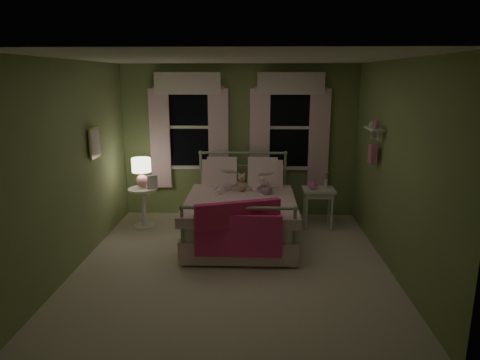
{
  "coord_description": "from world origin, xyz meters",
  "views": [
    {
      "loc": [
        0.28,
        -5.18,
        2.4
      ],
      "look_at": [
        0.07,
        0.55,
        1.0
      ],
      "focal_mm": 32.0,
      "sensor_mm": 36.0,
      "label": 1
    }
  ],
  "objects_px": {
    "child_left": "(224,169)",
    "nightstand_right": "(319,195)",
    "nightstand_left": "(143,202)",
    "child_right": "(260,171)",
    "teddy_bear": "(241,184)",
    "table_lamp": "(141,170)",
    "bed": "(241,214)"
  },
  "relations": [
    {
      "from": "child_right",
      "to": "table_lamp",
      "type": "relative_size",
      "value": 1.65
    },
    {
      "from": "nightstand_left",
      "to": "nightstand_right",
      "type": "height_order",
      "value": "same"
    },
    {
      "from": "table_lamp",
      "to": "nightstand_right",
      "type": "relative_size",
      "value": 0.73
    },
    {
      "from": "child_right",
      "to": "nightstand_right",
      "type": "height_order",
      "value": "child_right"
    },
    {
      "from": "bed",
      "to": "child_left",
      "type": "distance_m",
      "value": 0.78
    },
    {
      "from": "child_left",
      "to": "teddy_bear",
      "type": "distance_m",
      "value": 0.37
    },
    {
      "from": "nightstand_left",
      "to": "nightstand_right",
      "type": "relative_size",
      "value": 1.02
    },
    {
      "from": "nightstand_left",
      "to": "nightstand_right",
      "type": "xyz_separation_m",
      "value": [
        2.82,
        0.08,
        0.13
      ]
    },
    {
      "from": "teddy_bear",
      "to": "table_lamp",
      "type": "distance_m",
      "value": 1.62
    },
    {
      "from": "child_right",
      "to": "nightstand_left",
      "type": "distance_m",
      "value": 1.95
    },
    {
      "from": "table_lamp",
      "to": "nightstand_right",
      "type": "xyz_separation_m",
      "value": [
        2.82,
        0.08,
        -0.4
      ]
    },
    {
      "from": "bed",
      "to": "table_lamp",
      "type": "bearing_deg",
      "value": 163.46
    },
    {
      "from": "teddy_bear",
      "to": "child_right",
      "type": "bearing_deg",
      "value": 29.5
    },
    {
      "from": "bed",
      "to": "table_lamp",
      "type": "height_order",
      "value": "bed"
    },
    {
      "from": "bed",
      "to": "child_left",
      "type": "xyz_separation_m",
      "value": [
        -0.28,
        0.42,
        0.6
      ]
    },
    {
      "from": "child_left",
      "to": "nightstand_right",
      "type": "height_order",
      "value": "child_left"
    },
    {
      "from": "child_right",
      "to": "table_lamp",
      "type": "xyz_separation_m",
      "value": [
        -1.87,
        0.05,
        -0.0
      ]
    },
    {
      "from": "nightstand_left",
      "to": "nightstand_right",
      "type": "distance_m",
      "value": 2.83
    },
    {
      "from": "child_left",
      "to": "table_lamp",
      "type": "distance_m",
      "value": 1.32
    },
    {
      "from": "child_left",
      "to": "bed",
      "type": "bearing_deg",
      "value": 139.29
    },
    {
      "from": "child_right",
      "to": "teddy_bear",
      "type": "distance_m",
      "value": 0.36
    },
    {
      "from": "child_left",
      "to": "table_lamp",
      "type": "relative_size",
      "value": 1.76
    },
    {
      "from": "child_left",
      "to": "child_right",
      "type": "xyz_separation_m",
      "value": [
        0.56,
        0.0,
        -0.03
      ]
    },
    {
      "from": "nightstand_left",
      "to": "bed",
      "type": "bearing_deg",
      "value": -16.54
    },
    {
      "from": "teddy_bear",
      "to": "bed",
      "type": "bearing_deg",
      "value": -90.0
    },
    {
      "from": "child_left",
      "to": "child_right",
      "type": "distance_m",
      "value": 0.56
    },
    {
      "from": "child_left",
      "to": "teddy_bear",
      "type": "bearing_deg",
      "value": 166.2
    },
    {
      "from": "teddy_bear",
      "to": "nightstand_right",
      "type": "distance_m",
      "value": 1.28
    },
    {
      "from": "teddy_bear",
      "to": "table_lamp",
      "type": "height_order",
      "value": "table_lamp"
    },
    {
      "from": "table_lamp",
      "to": "child_right",
      "type": "bearing_deg",
      "value": -1.6
    },
    {
      "from": "child_left",
      "to": "teddy_bear",
      "type": "height_order",
      "value": "child_left"
    },
    {
      "from": "table_lamp",
      "to": "nightstand_right",
      "type": "height_order",
      "value": "table_lamp"
    }
  ]
}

